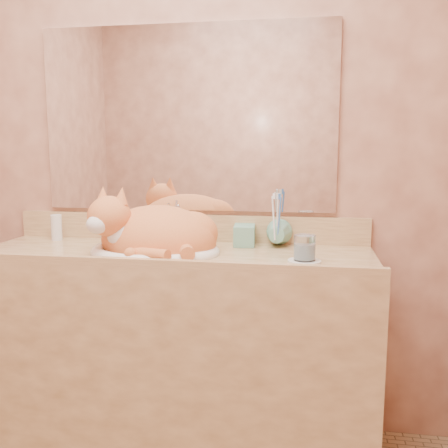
% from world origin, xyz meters
% --- Properties ---
extents(wall_back, '(2.40, 0.02, 2.50)m').
position_xyz_m(wall_back, '(0.00, 1.00, 1.25)').
color(wall_back, brown).
rests_on(wall_back, ground).
extents(vanity_counter, '(1.60, 0.55, 0.85)m').
position_xyz_m(vanity_counter, '(0.00, 0.72, 0.42)').
color(vanity_counter, olive).
rests_on(vanity_counter, floor).
extents(mirror, '(1.30, 0.02, 0.80)m').
position_xyz_m(mirror, '(0.00, 0.99, 1.39)').
color(mirror, white).
rests_on(mirror, wall_back).
extents(sink_basin, '(0.55, 0.48, 0.16)m').
position_xyz_m(sink_basin, '(-0.07, 0.70, 0.93)').
color(sink_basin, white).
rests_on(sink_basin, vanity_counter).
extents(faucet, '(0.06, 0.12, 0.17)m').
position_xyz_m(faucet, '(-0.07, 0.90, 0.93)').
color(faucet, white).
rests_on(faucet, vanity_counter).
extents(cat, '(0.56, 0.49, 0.27)m').
position_xyz_m(cat, '(-0.08, 0.71, 0.94)').
color(cat, '#CE632F').
rests_on(cat, sink_basin).
extents(soap_dispenser, '(0.10, 0.10, 0.20)m').
position_xyz_m(soap_dispenser, '(0.27, 0.85, 0.95)').
color(soap_dispenser, '#66A38B').
rests_on(soap_dispenser, vanity_counter).
extents(toothbrush_cup, '(0.12, 0.12, 0.10)m').
position_xyz_m(toothbrush_cup, '(0.41, 0.86, 0.90)').
color(toothbrush_cup, '#66A38B').
rests_on(toothbrush_cup, vanity_counter).
extents(toothbrushes, '(0.04, 0.04, 0.24)m').
position_xyz_m(toothbrushes, '(0.41, 0.86, 0.99)').
color(toothbrushes, silver).
rests_on(toothbrushes, toothbrush_cup).
extents(saucer, '(0.12, 0.12, 0.01)m').
position_xyz_m(saucer, '(0.52, 0.63, 0.85)').
color(saucer, white).
rests_on(saucer, vanity_counter).
extents(water_glass, '(0.08, 0.08, 0.09)m').
position_xyz_m(water_glass, '(0.52, 0.63, 0.91)').
color(water_glass, white).
rests_on(water_glass, saucer).
extents(lotion_bottle, '(0.05, 0.05, 0.12)m').
position_xyz_m(lotion_bottle, '(-0.59, 0.90, 0.91)').
color(lotion_bottle, silver).
rests_on(lotion_bottle, vanity_counter).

